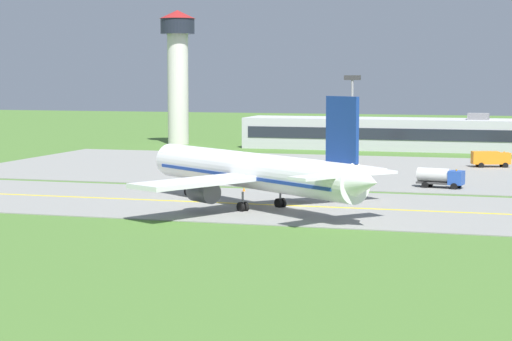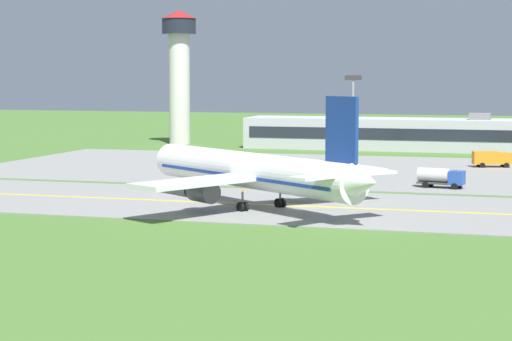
# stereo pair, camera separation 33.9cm
# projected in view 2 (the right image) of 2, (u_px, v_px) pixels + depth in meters

# --- Properties ---
(ground_plane) EXTENTS (500.00, 500.00, 0.00)m
(ground_plane) POSITION_uv_depth(u_px,v_px,m) (295.00, 207.00, 107.37)
(ground_plane) COLOR #47702D
(taxiway_strip) EXTENTS (240.00, 28.00, 0.10)m
(taxiway_strip) POSITION_uv_depth(u_px,v_px,m) (295.00, 206.00, 107.36)
(taxiway_strip) COLOR gray
(taxiway_strip) RESTS_ON ground
(apron_pad) EXTENTS (140.00, 52.00, 0.10)m
(apron_pad) POSITION_uv_depth(u_px,v_px,m) (428.00, 172.00, 144.56)
(apron_pad) COLOR gray
(apron_pad) RESTS_ON ground
(taxiway_centreline) EXTENTS (220.00, 0.60, 0.01)m
(taxiway_centreline) POSITION_uv_depth(u_px,v_px,m) (295.00, 206.00, 107.36)
(taxiway_centreline) COLOR yellow
(taxiway_centreline) RESTS_ON taxiway_strip
(airplane_lead) EXTENTS (33.86, 29.02, 12.70)m
(airplane_lead) POSITION_uv_depth(u_px,v_px,m) (253.00, 171.00, 105.58)
(airplane_lead) COLOR white
(airplane_lead) RESTS_ON ground
(service_truck_baggage) EXTENTS (6.33, 3.66, 2.60)m
(service_truck_baggage) POSITION_uv_depth(u_px,v_px,m) (491.00, 158.00, 151.94)
(service_truck_baggage) COLOR orange
(service_truck_baggage) RESTS_ON ground
(service_truck_fuel) EXTENTS (6.28, 3.22, 2.65)m
(service_truck_fuel) POSITION_uv_depth(u_px,v_px,m) (441.00, 177.00, 124.26)
(service_truck_fuel) COLOR #264CA5
(service_truck_fuel) RESTS_ON ground
(service_truck_pushback) EXTENTS (3.84, 6.34, 2.60)m
(service_truck_pushback) POSITION_uv_depth(u_px,v_px,m) (343.00, 157.00, 154.13)
(service_truck_pushback) COLOR red
(service_truck_pushback) RESTS_ON ground
(terminal_building) EXTENTS (65.72, 11.85, 7.36)m
(terminal_building) POSITION_uv_depth(u_px,v_px,m) (411.00, 134.00, 187.78)
(terminal_building) COLOR #B2B2B7
(terminal_building) RESTS_ON ground
(control_tower) EXTENTS (7.60, 7.60, 28.29)m
(control_tower) POSITION_uv_depth(u_px,v_px,m) (179.00, 64.00, 201.78)
(control_tower) COLOR silver
(control_tower) RESTS_ON ground
(apron_light_mast) EXTENTS (2.40, 0.50, 14.70)m
(apron_light_mast) POSITION_uv_depth(u_px,v_px,m) (353.00, 112.00, 138.28)
(apron_light_mast) COLOR gray
(apron_light_mast) RESTS_ON ground
(traffic_cone_near_edge) EXTENTS (0.44, 0.44, 0.60)m
(traffic_cone_near_edge) POSITION_uv_depth(u_px,v_px,m) (167.00, 185.00, 125.38)
(traffic_cone_near_edge) COLOR orange
(traffic_cone_near_edge) RESTS_ON ground
(traffic_cone_mid_edge) EXTENTS (0.44, 0.44, 0.60)m
(traffic_cone_mid_edge) POSITION_uv_depth(u_px,v_px,m) (244.00, 190.00, 120.67)
(traffic_cone_mid_edge) COLOR orange
(traffic_cone_mid_edge) RESTS_ON ground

